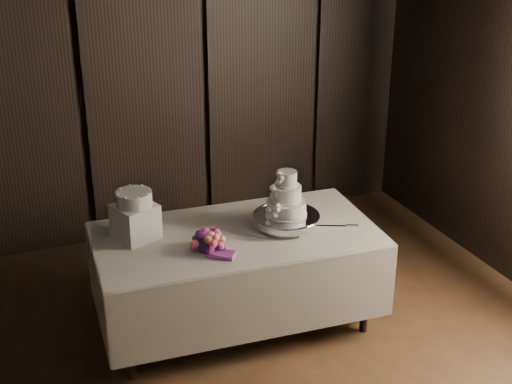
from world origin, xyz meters
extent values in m
cube|color=black|center=(0.00, 3.52, 1.50)|extent=(6.04, 0.04, 3.04)
cube|color=beige|center=(0.68, 1.73, 0.76)|extent=(2.04, 1.15, 0.01)
cube|color=white|center=(0.68, 1.73, 0.35)|extent=(1.88, 1.02, 0.71)
cylinder|color=silver|center=(1.05, 1.70, 0.81)|extent=(0.60, 0.60, 0.09)
cylinder|color=white|center=(1.05, 1.70, 0.91)|extent=(0.28, 0.28, 0.11)
cylinder|color=white|center=(1.05, 1.70, 1.02)|extent=(0.21, 0.21, 0.11)
cylinder|color=white|center=(1.05, 1.70, 1.13)|extent=(0.14, 0.14, 0.11)
cube|color=white|center=(0.01, 1.93, 0.89)|extent=(0.34, 0.34, 0.25)
cylinder|color=white|center=(0.01, 1.93, 1.06)|extent=(0.31, 0.31, 0.10)
cube|color=silver|center=(1.31, 1.59, 0.77)|extent=(0.35, 0.18, 0.01)
camera|label=1|loc=(-0.88, -2.47, 3.02)|focal=50.00mm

